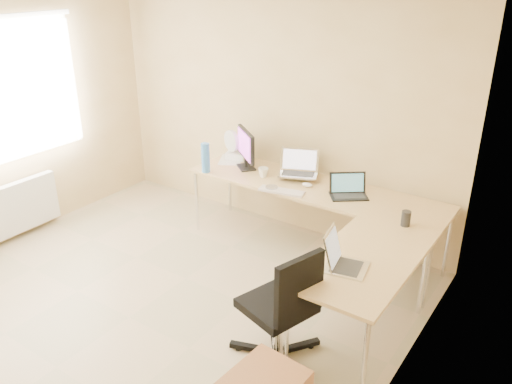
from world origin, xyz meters
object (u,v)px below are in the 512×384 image
Objects in this scene: keyboard at (282,191)px; water_bottle at (206,158)px; desk_return at (360,300)px; laptop_return at (347,255)px; laptop_black at (349,186)px; office_chair at (277,302)px; monitor at (246,149)px; desk_main at (312,219)px; mug at (263,172)px; desk_fan at (234,145)px; laptop_center at (299,163)px.

keyboard is 0.95m from water_bottle.
laptop_return reaches higher than desk_return.
laptop_black is at bearing 121.07° from desk_return.
desk_return is 1.32× the size of office_chair.
office_chair reaches higher than desk_return.
office_chair is at bearing -121.68° from laptop_black.
monitor is at bearing 44.05° from laptop_return.
mug is at bearing -172.33° from desk_main.
desk_return is 1.83m from mug.
laptop_black is at bearing 35.24° from monitor.
laptop_black is at bearing 9.97° from water_bottle.
monitor reaches higher than laptop_return.
desk_fan is (-0.94, 0.50, 0.14)m from keyboard.
laptop_black is 0.35× the size of office_chair.
water_bottle is (-0.90, -0.37, -0.02)m from laptop_center.
office_chair is at bearing -70.23° from desk_main.
laptop_center is at bearing 132.19° from laptop_black.
desk_main is 0.51m from keyboard.
mug is at bearing 144.76° from laptop_black.
laptop_center is at bearing 132.33° from office_chair.
laptop_black is 1.54m from desk_fan.
desk_fan is at bearing 140.58° from keyboard.
water_bottle is (-1.52, -0.27, 0.05)m from laptop_black.
laptop_center is at bearing 22.54° from water_bottle.
laptop_return is at bearing -23.55° from water_bottle.
mug is (-1.52, 0.93, 0.42)m from desk_return.
monitor reaches higher than office_chair.
monitor is 0.62m from laptop_center.
water_bottle is (-0.94, 0.00, 0.15)m from keyboard.
desk_return is 2.62× the size of monitor.
laptop_center reaches higher than laptop_black.
office_chair is (1.10, -1.47, -0.28)m from mug.
water_bottle is 2.13m from office_chair.
laptop_return reaches higher than keyboard.
laptop_black reaches higher than mug.
laptop_return is at bearing 61.12° from office_chair.
keyboard is at bearing 0.00° from water_bottle.
desk_return is 0.70m from office_chair.
laptop_return is (1.14, -1.27, -0.06)m from laptop_center.
laptop_center is at bearing 83.94° from keyboard.
laptop_black is 1.12× the size of desk_fan.
monitor is 1.24m from laptop_black.
keyboard is 4.17× the size of mug.
water_bottle reaches higher than laptop_center.
laptop_return reaches higher than mug.
laptop_black is at bearing 112.87° from office_chair.
keyboard reaches higher than desk_return.
keyboard is at bearing -31.77° from mug.
desk_return is 2.47m from desk_fan.
mug reaches higher than desk_main.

